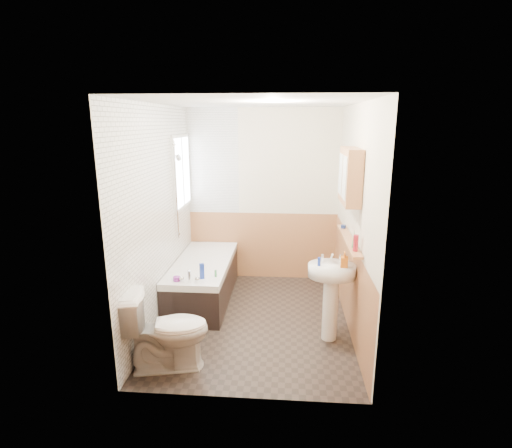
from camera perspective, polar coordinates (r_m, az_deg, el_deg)
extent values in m
plane|color=black|center=(4.92, -0.14, -13.52)|extent=(2.80, 2.80, 0.00)
plane|color=white|center=(4.35, -0.16, 16.96)|extent=(2.80, 2.80, 0.00)
cube|color=beige|center=(5.85, 0.96, 4.01)|extent=(2.20, 0.02, 2.50)
cube|color=beige|center=(3.13, -2.22, -5.32)|extent=(2.20, 0.02, 2.50)
cube|color=beige|center=(4.69, -13.78, 0.99)|extent=(0.02, 2.80, 2.50)
cube|color=beige|center=(4.53, 14.00, 0.48)|extent=(0.02, 2.80, 2.50)
cube|color=#B4774A|center=(4.75, 13.19, -8.32)|extent=(0.01, 2.80, 1.00)
cube|color=#B4774A|center=(3.47, -2.05, -16.92)|extent=(2.20, 0.01, 1.00)
cube|color=#B4774A|center=(6.01, 0.91, -3.07)|extent=(2.20, 0.01, 1.00)
cube|color=white|center=(4.69, -13.53, 0.99)|extent=(0.01, 2.80, 2.50)
cube|color=white|center=(5.85, -6.23, 8.87)|extent=(0.75, 0.01, 1.50)
cube|color=white|center=(5.51, -10.54, 7.33)|extent=(0.03, 0.79, 0.99)
cube|color=white|center=(5.51, -10.42, 7.33)|extent=(0.01, 0.70, 0.90)
cube|color=white|center=(5.51, -10.41, 7.33)|extent=(0.01, 0.04, 0.90)
cube|color=black|center=(5.41, -7.49, -8.29)|extent=(0.70, 1.67, 0.46)
cube|color=white|center=(5.31, -7.58, -5.59)|extent=(0.70, 1.67, 0.08)
cube|color=white|center=(5.31, -7.58, -5.70)|extent=(0.56, 1.53, 0.04)
cylinder|color=silver|center=(4.61, -9.51, -7.40)|extent=(0.04, 0.04, 0.14)
sphere|color=silver|center=(4.64, -10.58, -7.69)|extent=(0.06, 0.06, 0.06)
sphere|color=silver|center=(4.60, -8.39, -7.80)|extent=(0.06, 0.06, 0.06)
cylinder|color=silver|center=(5.17, -11.35, 4.72)|extent=(0.02, 0.02, 1.24)
cylinder|color=silver|center=(5.29, -11.05, -1.38)|extent=(0.05, 0.05, 0.02)
cylinder|color=silver|center=(5.11, -11.67, 11.03)|extent=(0.05, 0.05, 0.02)
cylinder|color=silver|center=(5.11, -11.04, 9.31)|extent=(0.07, 0.08, 0.09)
imported|color=white|center=(4.00, -12.62, -14.58)|extent=(0.87, 0.60, 0.78)
cylinder|color=white|center=(4.46, 10.53, -11.88)|extent=(0.16, 0.16, 0.69)
ellipsoid|color=white|center=(4.29, 10.80, -6.56)|extent=(0.50, 0.40, 0.13)
cylinder|color=silver|center=(4.33, 9.46, -4.78)|extent=(0.03, 0.03, 0.08)
cylinder|color=silver|center=(4.35, 12.00, -4.81)|extent=(0.03, 0.03, 0.08)
cylinder|color=silver|center=(4.31, 10.78, -4.52)|extent=(0.02, 0.11, 0.09)
cube|color=#B4774A|center=(4.51, 13.09, -2.21)|extent=(0.10, 1.24, 0.03)
cube|color=#B4774A|center=(4.35, 13.32, 6.69)|extent=(0.16, 0.65, 0.58)
cube|color=silver|center=(4.18, 12.54, 6.44)|extent=(0.01, 0.25, 0.44)
cube|color=silver|center=(4.49, 12.00, 7.00)|extent=(0.01, 0.25, 0.44)
cylinder|color=maroon|center=(4.07, 14.06, -2.66)|extent=(0.06, 0.06, 0.17)
cone|color=#388447|center=(4.17, 13.82, -2.05)|extent=(0.05, 0.05, 0.19)
cylinder|color=navy|center=(4.92, 12.37, -0.35)|extent=(0.07, 0.07, 0.04)
imported|color=orange|center=(4.21, 12.46, -5.54)|extent=(0.09, 0.17, 0.07)
cylinder|color=#19339E|center=(4.19, 9.01, -5.34)|extent=(0.04, 0.04, 0.09)
cube|color=#19339E|center=(4.67, -7.74, -6.69)|extent=(0.06, 0.05, 0.19)
cylinder|color=purple|center=(4.69, -11.26, -7.68)|extent=(0.10, 0.10, 0.05)
cylinder|color=#388447|center=(4.73, -5.79, -7.05)|extent=(0.03, 0.03, 0.08)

